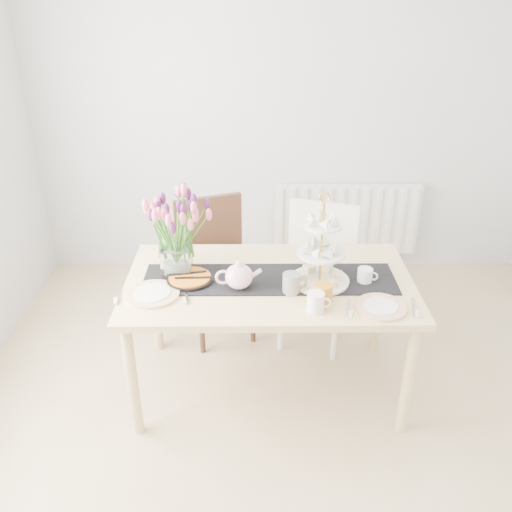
{
  "coord_description": "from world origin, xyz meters",
  "views": [
    {
      "loc": [
        -0.28,
        -1.95,
        2.25
      ],
      "look_at": [
        -0.27,
        0.61,
        0.93
      ],
      "focal_mm": 38.0,
      "sensor_mm": 36.0,
      "label": 1
    }
  ],
  "objects_px": {
    "tulip_vase": "(174,220)",
    "mug_orange": "(323,294)",
    "radiator": "(346,219)",
    "tart_tin": "(190,279)",
    "plate_right": "(381,307)",
    "mug_white": "(316,302)",
    "teapot": "(239,276)",
    "chair_brown": "(215,257)",
    "dining_table": "(269,291)",
    "cake_stand": "(321,261)",
    "plate_left": "(152,294)",
    "cream_jug": "(365,275)",
    "chair_white": "(318,263)",
    "mug_grey": "(291,283)"
  },
  "relations": [
    {
      "from": "tulip_vase",
      "to": "mug_orange",
      "type": "relative_size",
      "value": 5.57
    },
    {
      "from": "radiator",
      "to": "tart_tin",
      "type": "bearing_deg",
      "value": -126.28
    },
    {
      "from": "tulip_vase",
      "to": "plate_right",
      "type": "distance_m",
      "value": 1.19
    },
    {
      "from": "tart_tin",
      "to": "plate_right",
      "type": "distance_m",
      "value": 1.04
    },
    {
      "from": "mug_white",
      "to": "teapot",
      "type": "bearing_deg",
      "value": 157.08
    },
    {
      "from": "chair_brown",
      "to": "mug_orange",
      "type": "bearing_deg",
      "value": -75.03
    },
    {
      "from": "dining_table",
      "to": "tart_tin",
      "type": "relative_size",
      "value": 6.15
    },
    {
      "from": "radiator",
      "to": "mug_white",
      "type": "xyz_separation_m",
      "value": [
        -0.47,
        -1.84,
        0.35
      ]
    },
    {
      "from": "radiator",
      "to": "cake_stand",
      "type": "distance_m",
      "value": 1.67
    },
    {
      "from": "dining_table",
      "to": "plate_left",
      "type": "relative_size",
      "value": 5.55
    },
    {
      "from": "plate_left",
      "to": "plate_right",
      "type": "relative_size",
      "value": 1.1
    },
    {
      "from": "cream_jug",
      "to": "tart_tin",
      "type": "xyz_separation_m",
      "value": [
        -0.96,
        0.02,
        -0.03
      ]
    },
    {
      "from": "cake_stand",
      "to": "plate_left",
      "type": "height_order",
      "value": "cake_stand"
    },
    {
      "from": "mug_white",
      "to": "tulip_vase",
      "type": "bearing_deg",
      "value": 158.37
    },
    {
      "from": "mug_white",
      "to": "plate_left",
      "type": "distance_m",
      "value": 0.86
    },
    {
      "from": "dining_table",
      "to": "chair_white",
      "type": "distance_m",
      "value": 0.67
    },
    {
      "from": "mug_white",
      "to": "mug_orange",
      "type": "height_order",
      "value": "mug_orange"
    },
    {
      "from": "chair_white",
      "to": "plate_right",
      "type": "bearing_deg",
      "value": -58.45
    },
    {
      "from": "radiator",
      "to": "dining_table",
      "type": "distance_m",
      "value": 1.69
    },
    {
      "from": "chair_brown",
      "to": "mug_white",
      "type": "relative_size",
      "value": 9.17
    },
    {
      "from": "tart_tin",
      "to": "radiator",
      "type": "bearing_deg",
      "value": 53.72
    },
    {
      "from": "dining_table",
      "to": "cream_jug",
      "type": "relative_size",
      "value": 19.18
    },
    {
      "from": "chair_brown",
      "to": "tulip_vase",
      "type": "relative_size",
      "value": 1.57
    },
    {
      "from": "dining_table",
      "to": "mug_orange",
      "type": "height_order",
      "value": "mug_orange"
    },
    {
      "from": "chair_white",
      "to": "mug_orange",
      "type": "height_order",
      "value": "chair_white"
    },
    {
      "from": "radiator",
      "to": "cream_jug",
      "type": "bearing_deg",
      "value": -96.09
    },
    {
      "from": "chair_brown",
      "to": "mug_white",
      "type": "bearing_deg",
      "value": -79.14
    },
    {
      "from": "mug_orange",
      "to": "plate_right",
      "type": "height_order",
      "value": "mug_orange"
    },
    {
      "from": "mug_grey",
      "to": "plate_right",
      "type": "xyz_separation_m",
      "value": [
        0.45,
        -0.16,
        -0.05
      ]
    },
    {
      "from": "tart_tin",
      "to": "plate_right",
      "type": "bearing_deg",
      "value": -15.68
    },
    {
      "from": "chair_brown",
      "to": "tart_tin",
      "type": "xyz_separation_m",
      "value": [
        -0.09,
        -0.67,
        0.21
      ]
    },
    {
      "from": "teapot",
      "to": "plate_left",
      "type": "height_order",
      "value": "teapot"
    },
    {
      "from": "tulip_vase",
      "to": "mug_grey",
      "type": "height_order",
      "value": "tulip_vase"
    },
    {
      "from": "cake_stand",
      "to": "plate_right",
      "type": "relative_size",
      "value": 1.83
    },
    {
      "from": "tart_tin",
      "to": "plate_left",
      "type": "relative_size",
      "value": 0.9
    },
    {
      "from": "tart_tin",
      "to": "chair_white",
      "type": "bearing_deg",
      "value": 36.42
    },
    {
      "from": "tulip_vase",
      "to": "plate_left",
      "type": "distance_m",
      "value": 0.42
    },
    {
      "from": "mug_white",
      "to": "tart_tin",
      "type": "bearing_deg",
      "value": 162.28
    },
    {
      "from": "radiator",
      "to": "chair_white",
      "type": "height_order",
      "value": "chair_white"
    },
    {
      "from": "chair_brown",
      "to": "cream_jug",
      "type": "bearing_deg",
      "value": -57.67
    },
    {
      "from": "mug_white",
      "to": "mug_orange",
      "type": "xyz_separation_m",
      "value": [
        0.05,
        0.07,
        0.0
      ]
    },
    {
      "from": "cream_jug",
      "to": "plate_right",
      "type": "distance_m",
      "value": 0.27
    },
    {
      "from": "teapot",
      "to": "cream_jug",
      "type": "relative_size",
      "value": 2.9
    },
    {
      "from": "chair_white",
      "to": "plate_left",
      "type": "xyz_separation_m",
      "value": [
        -0.97,
        -0.73,
        0.21
      ]
    },
    {
      "from": "teapot",
      "to": "tart_tin",
      "type": "height_order",
      "value": "teapot"
    },
    {
      "from": "teapot",
      "to": "mug_white",
      "type": "distance_m",
      "value": 0.45
    },
    {
      "from": "chair_brown",
      "to": "chair_white",
      "type": "height_order",
      "value": "chair_brown"
    },
    {
      "from": "cream_jug",
      "to": "mug_orange",
      "type": "relative_size",
      "value": 0.77
    },
    {
      "from": "mug_white",
      "to": "plate_right",
      "type": "relative_size",
      "value": 0.39
    },
    {
      "from": "teapot",
      "to": "mug_grey",
      "type": "height_order",
      "value": "teapot"
    }
  ]
}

